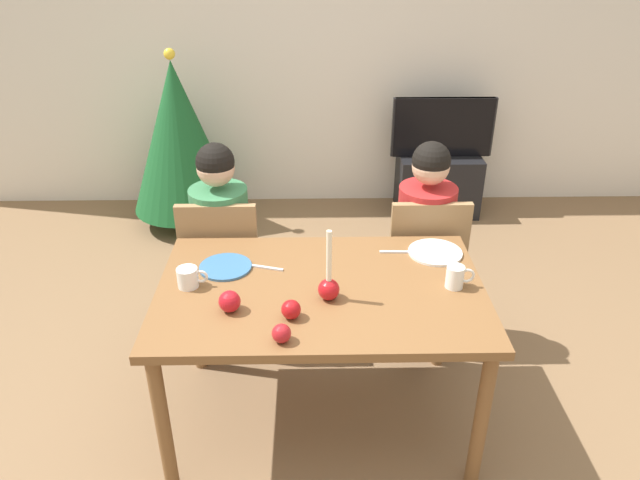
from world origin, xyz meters
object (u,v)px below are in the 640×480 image
(mug_left, at_px, (188,277))
(apple_near_candle, at_px, (291,309))
(christmas_tree, at_px, (179,137))
(mug_right, at_px, (456,277))
(chair_right, at_px, (423,261))
(apple_by_left_plate, at_px, (281,333))
(apple_by_right_mug, at_px, (230,301))
(candle_centerpiece, at_px, (329,285))
(plate_left, at_px, (225,267))
(tv, at_px, (443,127))
(person_right_child, at_px, (423,249))
(chair_left, at_px, (223,263))
(dining_table, at_px, (321,303))
(tv_stand, at_px, (437,183))
(person_left_child, at_px, (223,251))
(plate_right, at_px, (435,252))

(mug_left, xyz_separation_m, apple_near_candle, (0.44, -0.24, -0.00))
(christmas_tree, bearing_deg, mug_right, -53.50)
(chair_right, height_order, apple_by_left_plate, chair_right)
(apple_by_right_mug, bearing_deg, candle_centerpiece, 11.25)
(plate_left, bearing_deg, apple_by_right_mug, -79.90)
(tv, bearing_deg, person_right_child, -104.40)
(chair_left, distance_m, apple_by_right_mug, 0.84)
(christmas_tree, distance_m, apple_by_right_mug, 2.39)
(dining_table, xyz_separation_m, tv_stand, (0.99, 2.30, -0.43))
(chair_left, height_order, apple_near_candle, chair_left)
(person_left_child, relative_size, christmas_tree, 0.87)
(tv, bearing_deg, plate_left, -123.52)
(candle_centerpiece, relative_size, plate_left, 1.34)
(mug_left, distance_m, apple_by_left_plate, 0.56)
(tv_stand, relative_size, christmas_tree, 0.48)
(tv, xyz_separation_m, mug_right, (-0.42, -2.31, 0.09))
(person_left_child, height_order, person_right_child, same)
(plate_right, distance_m, mug_left, 1.14)
(candle_centerpiece, relative_size, mug_right, 2.58)
(mug_left, height_order, apple_by_left_plate, mug_left)
(person_right_child, height_order, mug_left, person_right_child)
(tv_stand, relative_size, mug_right, 5.22)
(person_right_child, height_order, tv_stand, person_right_child)
(dining_table, relative_size, tv_stand, 2.19)
(plate_right, distance_m, apple_near_candle, 0.83)
(christmas_tree, xyz_separation_m, plate_right, (1.55, -1.85, 0.06))
(tv, bearing_deg, apple_by_left_plate, -113.17)
(plate_left, xyz_separation_m, mug_left, (-0.14, -0.15, 0.04))
(mug_left, bearing_deg, mug_right, -1.26)
(person_right_child, height_order, plate_left, person_right_child)
(chair_left, xyz_separation_m, apple_by_left_plate, (0.36, -0.98, 0.27))
(tv_stand, bearing_deg, person_left_child, -132.10)
(person_left_child, bearing_deg, mug_left, -94.79)
(mug_left, distance_m, mug_right, 1.14)
(tv, bearing_deg, chair_right, -104.14)
(person_right_child, height_order, apple_by_right_mug, person_right_child)
(tv, xyz_separation_m, candle_centerpiece, (-0.96, -2.39, 0.11))
(person_right_child, bearing_deg, chair_right, -90.00)
(dining_table, height_order, christmas_tree, christmas_tree)
(chair_left, distance_m, plate_left, 0.51)
(plate_right, height_order, apple_by_right_mug, apple_by_right_mug)
(tv, distance_m, plate_right, 2.07)
(mug_right, bearing_deg, christmas_tree, 126.50)
(chair_left, xyz_separation_m, tv_stand, (1.50, 1.69, -0.27))
(plate_right, bearing_deg, christmas_tree, 129.98)
(candle_centerpiece, bearing_deg, mug_left, 169.98)
(tv_stand, xyz_separation_m, plate_right, (-0.45, -2.02, 0.52))
(chair_left, distance_m, christmas_tree, 1.62)
(person_right_child, bearing_deg, apple_by_left_plate, -125.38)
(candle_centerpiece, distance_m, mug_right, 0.55)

